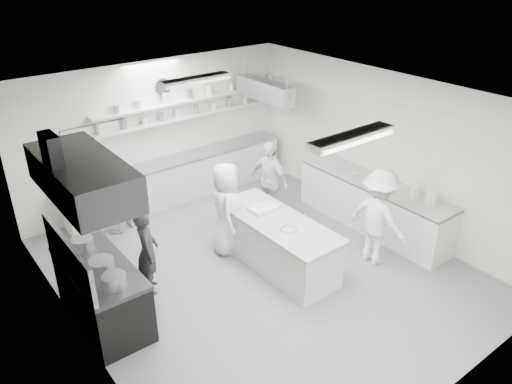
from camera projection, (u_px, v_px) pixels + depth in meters
floor at (260, 269)px, 8.62m from camera, size 6.00×7.00×0.02m
ceiling at (260, 99)px, 7.26m from camera, size 6.00×7.00×0.02m
wall_back at (157, 132)px, 10.42m from camera, size 6.00×0.04×3.00m
wall_front at (457, 304)px, 5.46m from camera, size 6.00×0.04×3.00m
wall_left at (74, 256)px, 6.30m from camera, size 0.04×7.00×3.00m
wall_right at (382, 149)px, 9.58m from camera, size 0.04×7.00×3.00m
stove at (103, 295)px, 7.27m from camera, size 0.80×1.80×0.90m
exhaust_hood at (83, 177)px, 6.42m from camera, size 0.85×2.00×0.50m
back_counter at (180, 179)px, 10.83m from camera, size 5.00×0.60×0.92m
shelf_lower at (188, 116)px, 10.59m from camera, size 4.20×0.26×0.04m
shelf_upper at (187, 100)px, 10.44m from camera, size 4.20×0.26×0.04m
pass_through_window at (98, 149)px, 9.71m from camera, size 1.30×0.04×1.00m
wall_clock at (162, 86)px, 10.07m from camera, size 0.32×0.05×0.32m
right_counter at (373, 205)px, 9.71m from camera, size 0.74×3.30×0.94m
pot_rack at (264, 90)px, 10.37m from camera, size 0.30×1.60×0.40m
light_fixture_front at (352, 138)px, 6.02m from camera, size 1.30×0.25×0.10m
light_fixture_rear at (196, 80)px, 8.57m from camera, size 1.30×0.25×0.10m
prep_island at (277, 244)px, 8.53m from camera, size 0.88×2.31×0.85m
stove_pot at (102, 267)px, 6.88m from camera, size 0.35×0.35×0.24m
cook_stove at (147, 251)px, 7.79m from camera, size 0.53×0.63×1.45m
cook_back at (114, 198)px, 9.47m from camera, size 0.83×0.75×1.41m
cook_island_left at (226, 209)px, 8.78m from camera, size 0.90×1.00×1.71m
cook_island_right at (269, 181)px, 9.85m from camera, size 0.51×1.01×1.66m
cook_right at (378, 217)px, 8.46m from camera, size 0.70×1.15×1.74m
bowl_island_a at (289, 231)px, 8.06m from camera, size 0.29×0.29×0.06m
bowl_island_b at (315, 232)px, 8.02m from camera, size 0.21×0.21×0.06m
bowl_right at (351, 175)px, 9.77m from camera, size 0.27×0.27×0.06m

